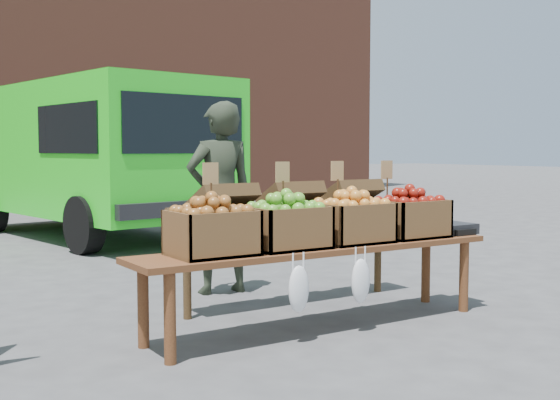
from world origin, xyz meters
TOP-DOWN VIEW (x-y plane):
  - ground at (0.00, 0.00)m, footprint 80.00×80.00m
  - delivery_van at (1.26, 6.17)m, footprint 2.85×4.96m
  - vendor at (0.86, 1.76)m, footprint 0.63×0.45m
  - back_table at (1.12, 1.07)m, footprint 2.10×0.44m
  - display_bench at (0.87, 0.35)m, footprint 2.70×0.56m
  - crate_golden_apples at (0.05, 0.35)m, footprint 0.50×0.40m
  - crate_russet_pears at (0.60, 0.35)m, footprint 0.50×0.40m
  - crate_red_apples at (1.15, 0.35)m, footprint 0.50×0.40m
  - crate_green_apples at (1.70, 0.35)m, footprint 0.50×0.40m
  - weighing_scale at (2.12, 0.35)m, footprint 0.34×0.30m

SIDE VIEW (x-z plane):
  - ground at x=0.00m, z-range 0.00..0.00m
  - display_bench at x=0.87m, z-range 0.00..0.57m
  - back_table at x=1.12m, z-range 0.00..1.04m
  - weighing_scale at x=2.12m, z-range 0.57..0.65m
  - crate_golden_apples at x=0.05m, z-range 0.57..0.85m
  - crate_russet_pears at x=0.60m, z-range 0.57..0.85m
  - crate_red_apples at x=1.15m, z-range 0.57..0.85m
  - crate_green_apples at x=1.70m, z-range 0.57..0.85m
  - vendor at x=0.86m, z-range 0.00..1.62m
  - delivery_van at x=1.26m, z-range 0.00..2.10m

